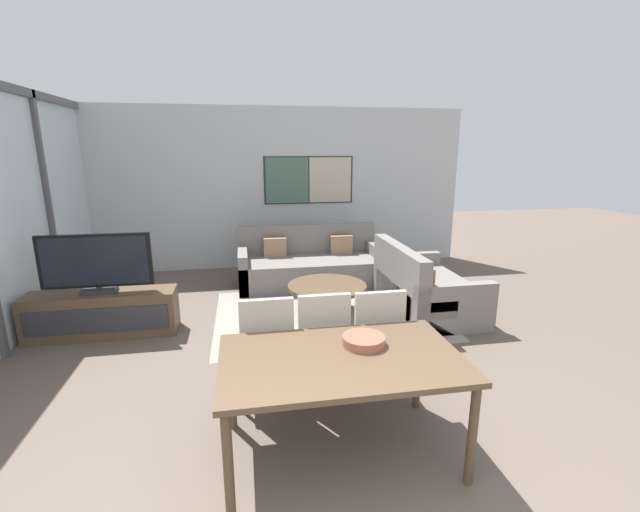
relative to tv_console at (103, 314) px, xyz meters
The scene contains 12 objects.
wall_back 3.62m from the tv_console, 51.36° to the left, with size 7.03×0.09×2.80m.
area_rug 2.67m from the tv_console, ahead, with size 2.84×2.19×0.01m.
tv_console is the anchor object (origin of this frame).
television 0.59m from the tv_console, 90.00° to the left, with size 1.19×0.20×0.68m.
sofa_main 3.08m from the tv_console, 30.31° to the left, with size 2.25×0.98×0.89m.
sofa_side 3.91m from the tv_console, ahead, with size 0.98×1.64×0.89m.
coffee_table 2.66m from the tv_console, ahead, with size 1.01×1.01×0.40m.
dining_table 3.32m from the tv_console, 47.13° to the right, with size 1.62×0.98×0.75m.
dining_chair_left 2.49m from the tv_console, 44.06° to the right, with size 0.46×0.46×0.98m.
dining_chair_centre 2.83m from the tv_console, 37.22° to the right, with size 0.46×0.46×0.98m.
dining_chair_right 3.22m from the tv_console, 32.41° to the right, with size 0.46×0.46×0.98m.
fruit_bowl 3.38m from the tv_console, 43.01° to the right, with size 0.30×0.30×0.06m.
Camera 1 is at (-0.48, -1.50, 2.10)m, focal length 24.00 mm.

